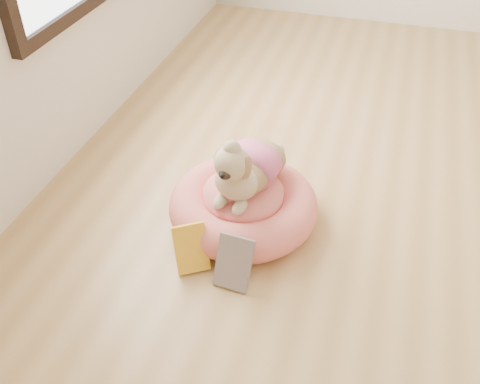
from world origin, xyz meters
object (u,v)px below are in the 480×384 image
(dog, at_px, (245,158))
(book_white, at_px, (234,263))
(pet_bed, at_px, (243,206))
(book_yellow, at_px, (191,248))

(dog, xyz_separation_m, book_white, (0.06, -0.36, -0.22))
(pet_bed, distance_m, dog, 0.24)
(pet_bed, bearing_deg, book_yellow, -110.39)
(pet_bed, distance_m, book_white, 0.36)
(pet_bed, xyz_separation_m, book_white, (0.07, -0.35, 0.02))
(pet_bed, bearing_deg, dog, 78.96)
(book_yellow, bearing_deg, pet_bed, 36.33)
(pet_bed, relative_size, book_white, 3.05)
(pet_bed, height_order, dog, dog)
(dog, height_order, book_white, dog)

